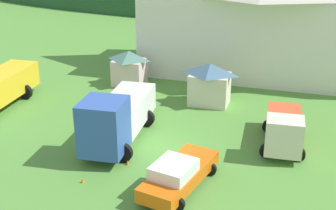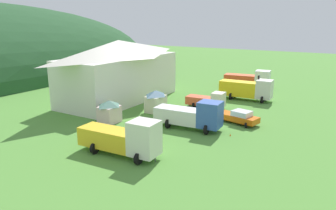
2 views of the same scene
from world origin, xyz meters
name	(u,v)px [view 1 (image 1 of 2)]	position (x,y,z in m)	size (l,w,h in m)	color
ground_plane	(166,153)	(0.00, 0.00, 0.00)	(200.00, 200.00, 0.00)	#518C38
depot_building	(266,17)	(3.56, 16.56, 4.79)	(21.40, 9.25, 9.30)	white
play_shed_cream	(210,83)	(0.76, 8.03, 1.56)	(2.96, 2.19, 3.03)	beige
play_shed_pink	(129,67)	(-6.21, 10.24, 1.43)	(2.57, 2.24, 2.78)	beige
box_truck_blue	(117,117)	(-3.10, 0.38, 1.69)	(3.45, 8.04, 3.48)	#3356AD
light_truck_cream	(284,129)	(6.28, 2.70, 1.16)	(2.68, 5.60, 2.42)	beige
service_pickup_orange	(178,174)	(1.69, -3.39, 0.83)	(3.06, 5.57, 1.66)	orange
traffic_cone_near_pickup	(83,183)	(-3.08, -4.26, 0.00)	(0.36, 0.36, 0.51)	orange
traffic_cone_mid_row	(128,165)	(-1.58, -1.92, 0.00)	(0.36, 0.36, 0.54)	orange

